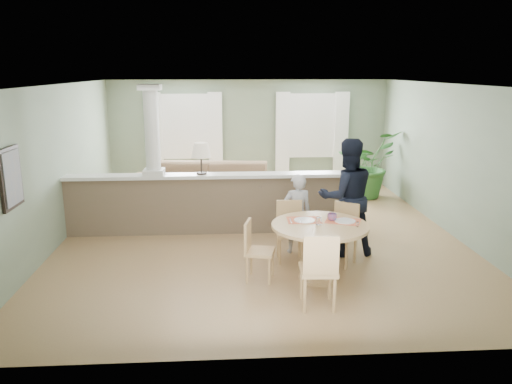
{
  "coord_description": "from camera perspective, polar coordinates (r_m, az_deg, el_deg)",
  "views": [
    {
      "loc": [
        -0.64,
        -8.65,
        2.95
      ],
      "look_at": [
        -0.14,
        -1.0,
        1.06
      ],
      "focal_mm": 35.0,
      "sensor_mm": 36.0,
      "label": 1
    }
  ],
  "objects": [
    {
      "name": "man_person",
      "position": [
        8.14,
        10.32,
        -0.59
      ],
      "size": [
        0.98,
        0.79,
        1.9
      ],
      "primitive_type": "imported",
      "rotation": [
        0.0,
        0.0,
        3.22
      ],
      "color": "black",
      "rests_on": "ground"
    },
    {
      "name": "chair_far_boy",
      "position": [
        7.9,
        3.86,
        -4.11
      ],
      "size": [
        0.44,
        0.44,
        0.94
      ],
      "rotation": [
        0.0,
        0.0,
        -0.03
      ],
      "color": "tan",
      "rests_on": "ground"
    },
    {
      "name": "sofa",
      "position": [
        10.75,
        -5.67,
        0.55
      ],
      "size": [
        3.47,
        1.66,
        0.98
      ],
      "primitive_type": "imported",
      "rotation": [
        0.0,
        0.0,
        -0.11
      ],
      "color": "olive",
      "rests_on": "ground"
    },
    {
      "name": "chair_near",
      "position": [
        6.31,
        7.24,
        -8.55
      ],
      "size": [
        0.48,
        0.48,
        1.01
      ],
      "rotation": [
        0.0,
        0.0,
        3.09
      ],
      "color": "tan",
      "rests_on": "ground"
    },
    {
      "name": "houseplant",
      "position": [
        12.0,
        12.53,
        3.13
      ],
      "size": [
        1.86,
        1.82,
        1.57
      ],
      "primitive_type": "imported",
      "rotation": [
        0.0,
        0.0,
        0.63
      ],
      "color": "#2C6126",
      "rests_on": "ground"
    },
    {
      "name": "chair_far_man",
      "position": [
        7.86,
        9.91,
        -4.36
      ],
      "size": [
        0.6,
        0.6,
        0.94
      ],
      "rotation": [
        0.0,
        0.0,
        -0.64
      ],
      "color": "tan",
      "rests_on": "ground"
    },
    {
      "name": "chair_side",
      "position": [
        7.15,
        -0.09,
        -6.37
      ],
      "size": [
        0.47,
        0.47,
        0.87
      ],
      "rotation": [
        0.0,
        0.0,
        1.33
      ],
      "color": "tan",
      "rests_on": "ground"
    },
    {
      "name": "child_person",
      "position": [
        8.16,
        4.71,
        -2.48
      ],
      "size": [
        0.51,
        0.37,
        1.32
      ],
      "primitive_type": "imported",
      "rotation": [
        0.0,
        0.0,
        3.26
      ],
      "color": "#A5A5AA",
      "rests_on": "ground"
    },
    {
      "name": "room_shell",
      "position": [
        9.37,
        0.05,
        6.88
      ],
      "size": [
        7.02,
        8.02,
        2.71
      ],
      "color": "gray",
      "rests_on": "ground"
    },
    {
      "name": "pony_wall",
      "position": [
        9.14,
        -5.77,
        -0.42
      ],
      "size": [
        5.32,
        0.38,
        2.7
      ],
      "color": "brown",
      "rests_on": "ground"
    },
    {
      "name": "ground",
      "position": [
        9.17,
        0.49,
        -4.92
      ],
      "size": [
        8.0,
        8.0,
        0.0
      ],
      "primitive_type": "plane",
      "color": "#A68557",
      "rests_on": "ground"
    },
    {
      "name": "dining_table",
      "position": [
        7.15,
        7.33,
        -4.96
      ],
      "size": [
        1.37,
        1.37,
        0.94
      ],
      "rotation": [
        0.0,
        0.0,
        -0.03
      ],
      "color": "tan",
      "rests_on": "ground"
    }
  ]
}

